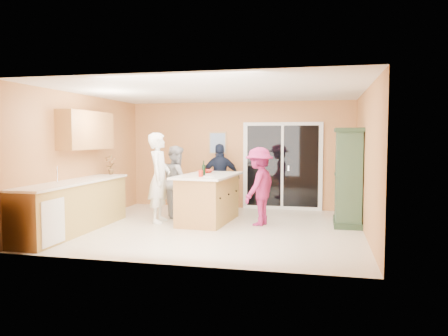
% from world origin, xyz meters
% --- Properties ---
extents(floor, '(5.50, 5.50, 0.00)m').
position_xyz_m(floor, '(0.00, 0.00, 0.00)').
color(floor, beige).
rests_on(floor, ground).
extents(ceiling, '(5.50, 5.00, 0.10)m').
position_xyz_m(ceiling, '(0.00, 0.00, 2.60)').
color(ceiling, silver).
rests_on(ceiling, wall_back).
extents(wall_back, '(5.50, 0.10, 2.60)m').
position_xyz_m(wall_back, '(0.00, 2.50, 1.30)').
color(wall_back, tan).
rests_on(wall_back, ground).
extents(wall_front, '(5.50, 0.10, 2.60)m').
position_xyz_m(wall_front, '(0.00, -2.50, 1.30)').
color(wall_front, tan).
rests_on(wall_front, ground).
extents(wall_left, '(0.10, 5.00, 2.60)m').
position_xyz_m(wall_left, '(-2.75, 0.00, 1.30)').
color(wall_left, tan).
rests_on(wall_left, ground).
extents(wall_right, '(0.10, 5.00, 2.60)m').
position_xyz_m(wall_right, '(2.75, 0.00, 1.30)').
color(wall_right, tan).
rests_on(wall_right, ground).
extents(left_cabinet_run, '(0.65, 3.05, 1.24)m').
position_xyz_m(left_cabinet_run, '(-2.45, -1.05, 0.46)').
color(left_cabinet_run, '#AC8D43').
rests_on(left_cabinet_run, floor).
extents(upper_cabinets, '(0.35, 1.60, 0.75)m').
position_xyz_m(upper_cabinets, '(-2.58, -0.20, 1.88)').
color(upper_cabinets, '#AC8D43').
rests_on(upper_cabinets, wall_left).
extents(sliding_door, '(1.90, 0.07, 2.10)m').
position_xyz_m(sliding_door, '(1.05, 2.46, 1.05)').
color(sliding_door, silver).
rests_on(sliding_door, floor).
extents(framed_picture, '(0.46, 0.04, 0.56)m').
position_xyz_m(framed_picture, '(-0.55, 2.48, 1.60)').
color(framed_picture, '#A17C50').
rests_on(framed_picture, wall_back).
extents(kitchen_island, '(1.13, 1.93, 0.98)m').
position_xyz_m(kitchen_island, '(-0.28, 0.55, 0.46)').
color(kitchen_island, '#AC8D43').
rests_on(kitchen_island, floor).
extents(green_hutch, '(0.55, 1.04, 1.92)m').
position_xyz_m(green_hutch, '(2.49, 0.84, 0.93)').
color(green_hutch, '#243A27').
rests_on(green_hutch, floor).
extents(woman_white, '(0.51, 0.72, 1.83)m').
position_xyz_m(woman_white, '(-1.25, 0.30, 0.92)').
color(woman_white, white).
rests_on(woman_white, floor).
extents(woman_grey, '(0.87, 0.94, 1.56)m').
position_xyz_m(woman_grey, '(-1.11, 1.00, 0.78)').
color(woman_grey, gray).
rests_on(woman_grey, floor).
extents(woman_navy, '(1.01, 0.68, 1.59)m').
position_xyz_m(woman_navy, '(-0.37, 2.02, 0.79)').
color(woman_navy, '#171D33').
rests_on(woman_navy, floor).
extents(woman_magenta, '(0.84, 1.12, 1.54)m').
position_xyz_m(woman_magenta, '(0.78, 0.48, 0.77)').
color(woman_magenta, '#972059').
rests_on(woman_magenta, floor).
extents(serving_bowl, '(0.34, 0.34, 0.07)m').
position_xyz_m(serving_bowl, '(-0.42, 0.93, 1.01)').
color(serving_bowl, '#AB2013').
rests_on(serving_bowl, kitchen_island).
extents(tulip_vase, '(0.25, 0.20, 0.42)m').
position_xyz_m(tulip_vase, '(-2.45, 0.52, 1.15)').
color(tulip_vase, '#9F0F15').
rests_on(tulip_vase, left_cabinet_run).
extents(tumbler_near, '(0.10, 0.10, 0.12)m').
position_xyz_m(tumbler_near, '(-0.29, 0.01, 1.04)').
color(tumbler_near, '#AB2013').
rests_on(tumbler_near, kitchen_island).
extents(tumbler_far, '(0.08, 0.08, 0.10)m').
position_xyz_m(tumbler_far, '(-0.43, 0.79, 1.03)').
color(tumbler_far, '#AB2013').
rests_on(tumbler_far, kitchen_island).
extents(wine_bottle, '(0.07, 0.07, 0.30)m').
position_xyz_m(wine_bottle, '(-0.29, 0.23, 1.10)').
color(wine_bottle, black).
rests_on(wine_bottle, kitchen_island).
extents(white_plate, '(0.31, 0.31, 0.02)m').
position_xyz_m(white_plate, '(-0.14, 0.06, 0.99)').
color(white_plate, silver).
rests_on(white_plate, kitchen_island).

